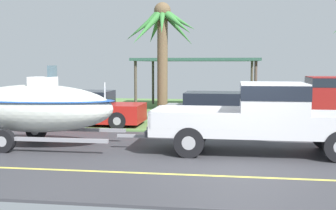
{
  "coord_description": "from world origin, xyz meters",
  "views": [
    {
      "loc": [
        -0.11,
        -11.17,
        2.45
      ],
      "look_at": [
        -2.0,
        1.21,
        1.25
      ],
      "focal_mm": 46.58,
      "sensor_mm": 36.0,
      "label": 1
    }
  ],
  "objects_px": {
    "parked_pickup_background": "(326,96)",
    "palm_tree_near_right": "(161,35)",
    "pickup_truck_towing": "(271,115)",
    "boat_on_trailer": "(35,108)",
    "parked_sedan_near": "(82,109)",
    "carport_awning": "(198,61)",
    "parked_sedan_far": "(223,111)"
  },
  "relations": [
    {
      "from": "boat_on_trailer",
      "to": "parked_sedan_near",
      "type": "height_order",
      "value": "boat_on_trailer"
    },
    {
      "from": "pickup_truck_towing",
      "to": "parked_pickup_background",
      "type": "height_order",
      "value": "pickup_truck_towing"
    },
    {
      "from": "boat_on_trailer",
      "to": "palm_tree_near_right",
      "type": "distance_m",
      "value": 6.98
    },
    {
      "from": "boat_on_trailer",
      "to": "parked_pickup_background",
      "type": "xyz_separation_m",
      "value": [
        9.74,
        7.52,
        -0.1
      ]
    },
    {
      "from": "parked_sedan_near",
      "to": "palm_tree_near_right",
      "type": "height_order",
      "value": "palm_tree_near_right"
    },
    {
      "from": "parked_sedan_far",
      "to": "pickup_truck_towing",
      "type": "bearing_deg",
      "value": -71.91
    },
    {
      "from": "parked_sedan_far",
      "to": "palm_tree_near_right",
      "type": "distance_m",
      "value": 4.28
    },
    {
      "from": "boat_on_trailer",
      "to": "palm_tree_near_right",
      "type": "bearing_deg",
      "value": 64.75
    },
    {
      "from": "parked_pickup_background",
      "to": "carport_awning",
      "type": "xyz_separation_m",
      "value": [
        -5.85,
        3.62,
        1.55
      ]
    },
    {
      "from": "parked_sedan_near",
      "to": "carport_awning",
      "type": "relative_size",
      "value": 0.75
    },
    {
      "from": "palm_tree_near_right",
      "to": "parked_pickup_background",
      "type": "bearing_deg",
      "value": 13.14
    },
    {
      "from": "pickup_truck_towing",
      "to": "parked_sedan_near",
      "type": "xyz_separation_m",
      "value": [
        -6.94,
        4.35,
        -0.39
      ]
    },
    {
      "from": "boat_on_trailer",
      "to": "parked_sedan_near",
      "type": "relative_size",
      "value": 1.27
    },
    {
      "from": "pickup_truck_towing",
      "to": "boat_on_trailer",
      "type": "height_order",
      "value": "boat_on_trailer"
    },
    {
      "from": "parked_sedan_near",
      "to": "parked_sedan_far",
      "type": "xyz_separation_m",
      "value": [
        5.55,
        -0.08,
        -0.0
      ]
    },
    {
      "from": "boat_on_trailer",
      "to": "carport_awning",
      "type": "height_order",
      "value": "carport_awning"
    },
    {
      "from": "parked_sedan_near",
      "to": "parked_pickup_background",
      "type": "bearing_deg",
      "value": 17.78
    },
    {
      "from": "pickup_truck_towing",
      "to": "boat_on_trailer",
      "type": "distance_m",
      "value": 6.8
    },
    {
      "from": "carport_awning",
      "to": "palm_tree_near_right",
      "type": "relative_size",
      "value": 1.27
    },
    {
      "from": "palm_tree_near_right",
      "to": "carport_awning",
      "type": "bearing_deg",
      "value": 78.02
    },
    {
      "from": "parked_pickup_background",
      "to": "palm_tree_near_right",
      "type": "distance_m",
      "value": 7.61
    },
    {
      "from": "parked_sedan_near",
      "to": "parked_sedan_far",
      "type": "bearing_deg",
      "value": -0.82
    },
    {
      "from": "pickup_truck_towing",
      "to": "boat_on_trailer",
      "type": "xyz_separation_m",
      "value": [
        -6.8,
        0.0,
        0.08
      ]
    },
    {
      "from": "carport_awning",
      "to": "palm_tree_near_right",
      "type": "xyz_separation_m",
      "value": [
        -1.11,
        -5.25,
        1.05
      ]
    },
    {
      "from": "pickup_truck_towing",
      "to": "boat_on_trailer",
      "type": "bearing_deg",
      "value": 180.0
    },
    {
      "from": "parked_sedan_near",
      "to": "carport_awning",
      "type": "distance_m",
      "value": 8.13
    },
    {
      "from": "parked_pickup_background",
      "to": "parked_sedan_far",
      "type": "relative_size",
      "value": 1.23
    },
    {
      "from": "pickup_truck_towing",
      "to": "carport_awning",
      "type": "height_order",
      "value": "carport_awning"
    },
    {
      "from": "boat_on_trailer",
      "to": "parked_sedan_near",
      "type": "bearing_deg",
      "value": 91.89
    },
    {
      "from": "parked_pickup_background",
      "to": "carport_awning",
      "type": "distance_m",
      "value": 7.05
    },
    {
      "from": "pickup_truck_towing",
      "to": "parked_sedan_near",
      "type": "distance_m",
      "value": 8.2
    },
    {
      "from": "parked_pickup_background",
      "to": "parked_sedan_near",
      "type": "xyz_separation_m",
      "value": [
        -9.89,
        -3.17,
        -0.37
      ]
    }
  ]
}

